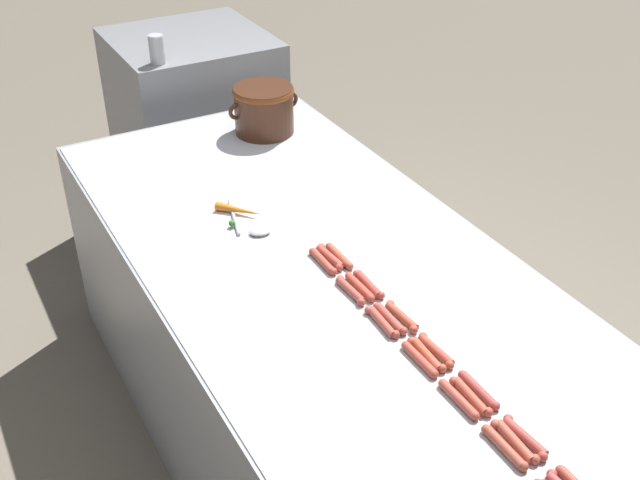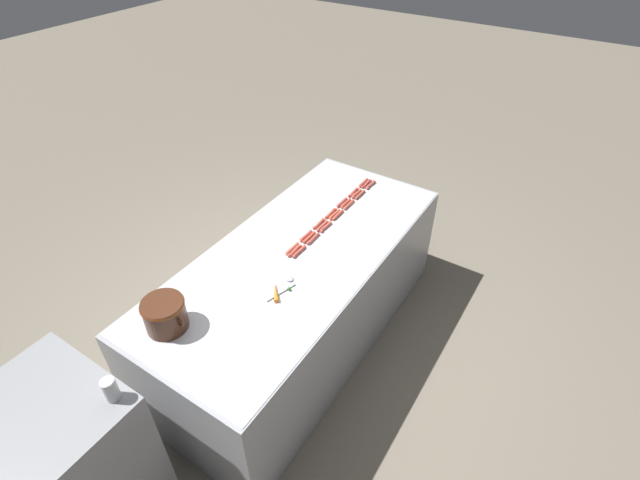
% 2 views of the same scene
% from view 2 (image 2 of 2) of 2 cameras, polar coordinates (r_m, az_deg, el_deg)
% --- Properties ---
extents(ground_plane, '(20.00, 20.00, 0.00)m').
position_cam_2_polar(ground_plane, '(3.80, -2.33, -11.26)').
color(ground_plane, '#756B5B').
extents(griddle_counter, '(1.07, 2.45, 0.85)m').
position_cam_2_polar(griddle_counter, '(3.49, -2.51, -6.76)').
color(griddle_counter, '#9EA0A5').
rests_on(griddle_counter, ground_plane).
extents(back_cabinet, '(0.71, 0.70, 1.02)m').
position_cam_2_polar(back_cabinet, '(2.94, -28.57, -23.58)').
color(back_cabinet, gray).
rests_on(back_cabinet, ground_plane).
extents(hot_dog_0, '(0.03, 0.15, 0.02)m').
position_cam_2_polar(hot_dog_0, '(3.89, 6.18, 6.70)').
color(hot_dog_0, '#B04C40').
rests_on(hot_dog_0, griddle_counter).
extents(hot_dog_1, '(0.03, 0.15, 0.02)m').
position_cam_2_polar(hot_dog_1, '(3.76, 4.90, 5.52)').
color(hot_dog_1, '#AD4E3C').
rests_on(hot_dog_1, griddle_counter).
extents(hot_dog_2, '(0.02, 0.15, 0.02)m').
position_cam_2_polar(hot_dog_2, '(3.63, 3.54, 4.31)').
color(hot_dog_2, '#B94F3E').
rests_on(hot_dog_2, griddle_counter).
extents(hot_dog_3, '(0.02, 0.15, 0.02)m').
position_cam_2_polar(hot_dog_3, '(3.52, 2.19, 3.06)').
color(hot_dog_3, '#B74939').
rests_on(hot_dog_3, griddle_counter).
extents(hot_dog_4, '(0.03, 0.15, 0.02)m').
position_cam_2_polar(hot_dog_4, '(3.39, 0.70, 1.62)').
color(hot_dog_4, '#AF4C3E').
rests_on(hot_dog_4, griddle_counter).
extents(hot_dog_5, '(0.03, 0.15, 0.02)m').
position_cam_2_polar(hot_dog_5, '(3.28, -0.84, 0.15)').
color(hot_dog_5, '#AF4B40').
rests_on(hot_dog_5, griddle_counter).
extents(hot_dog_6, '(0.03, 0.15, 0.02)m').
position_cam_2_polar(hot_dog_6, '(3.18, -2.54, -1.41)').
color(hot_dog_6, '#B34B3B').
rests_on(hot_dog_6, griddle_counter).
extents(hot_dog_7, '(0.03, 0.15, 0.02)m').
position_cam_2_polar(hot_dog_7, '(3.90, 5.67, 6.83)').
color(hot_dog_7, '#AE4542').
rests_on(hot_dog_7, griddle_counter).
extents(hot_dog_8, '(0.03, 0.15, 0.02)m').
position_cam_2_polar(hot_dog_8, '(3.77, 4.46, 5.66)').
color(hot_dog_8, '#B3513F').
rests_on(hot_dog_8, griddle_counter).
extents(hot_dog_9, '(0.03, 0.15, 0.02)m').
position_cam_2_polar(hot_dog_9, '(3.65, 3.16, 4.51)').
color(hot_dog_9, '#B34E3B').
rests_on(hot_dog_9, griddle_counter).
extents(hot_dog_10, '(0.03, 0.15, 0.02)m').
position_cam_2_polar(hot_dog_10, '(3.52, 1.77, 3.15)').
color(hot_dog_10, '#B55038').
rests_on(hot_dog_10, griddle_counter).
extents(hot_dog_11, '(0.03, 0.15, 0.02)m').
position_cam_2_polar(hot_dog_11, '(3.40, 0.29, 1.75)').
color(hot_dog_11, '#AB4D41').
rests_on(hot_dog_11, griddle_counter).
extents(hot_dog_12, '(0.02, 0.15, 0.02)m').
position_cam_2_polar(hot_dog_12, '(3.30, -1.32, 0.33)').
color(hot_dog_12, '#B94A39').
rests_on(hot_dog_12, griddle_counter).
extents(hot_dog_13, '(0.03, 0.15, 0.02)m').
position_cam_2_polar(hot_dog_13, '(3.19, -3.10, -1.30)').
color(hot_dog_13, '#B54C3F').
rests_on(hot_dog_13, griddle_counter).
extents(hot_dog_14, '(0.03, 0.15, 0.02)m').
position_cam_2_polar(hot_dog_14, '(3.91, 5.30, 6.96)').
color(hot_dog_14, '#B34F3D').
rests_on(hot_dog_14, griddle_counter).
extents(hot_dog_15, '(0.03, 0.15, 0.02)m').
position_cam_2_polar(hot_dog_15, '(3.78, 4.09, 5.80)').
color(hot_dog_15, '#AB463E').
rests_on(hot_dog_15, griddle_counter).
extents(hot_dog_16, '(0.03, 0.15, 0.02)m').
position_cam_2_polar(hot_dog_16, '(3.66, 2.69, 4.60)').
color(hot_dog_16, '#AC4641').
rests_on(hot_dog_16, griddle_counter).
extents(hot_dog_17, '(0.03, 0.15, 0.02)m').
position_cam_2_polar(hot_dog_17, '(3.53, 1.33, 3.30)').
color(hot_dog_17, '#B74A38').
rests_on(hot_dog_17, griddle_counter).
extents(hot_dog_18, '(0.03, 0.15, 0.02)m').
position_cam_2_polar(hot_dog_18, '(3.42, -0.11, 2.00)').
color(hot_dog_18, '#B34E38').
rests_on(hot_dog_18, griddle_counter).
extents(hot_dog_19, '(0.03, 0.15, 0.02)m').
position_cam_2_polar(hot_dog_19, '(3.31, -1.72, 0.52)').
color(hot_dog_19, '#B3463A').
rests_on(hot_dog_19, griddle_counter).
extents(hot_dog_20, '(0.03, 0.15, 0.02)m').
position_cam_2_polar(hot_dog_20, '(3.21, -3.41, -1.05)').
color(hot_dog_20, '#B5523C').
rests_on(hot_dog_20, griddle_counter).
extents(bean_pot, '(0.31, 0.25, 0.19)m').
position_cam_2_polar(bean_pot, '(2.78, -18.39, -8.46)').
color(bean_pot, '#472616').
rests_on(bean_pot, griddle_counter).
extents(serving_spoon, '(0.11, 0.27, 0.02)m').
position_cam_2_polar(serving_spoon, '(2.96, -4.14, -5.23)').
color(serving_spoon, '#B7B7BC').
rests_on(serving_spoon, griddle_counter).
extents(carrot, '(0.14, 0.15, 0.03)m').
position_cam_2_polar(carrot, '(2.90, -5.33, -6.22)').
color(carrot, orange).
rests_on(carrot, griddle_counter).
extents(soda_can, '(0.07, 0.07, 0.12)m').
position_cam_2_polar(soda_can, '(2.38, -24.13, -16.26)').
color(soda_can, '#BCBCC1').
rests_on(soda_can, back_cabinet).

